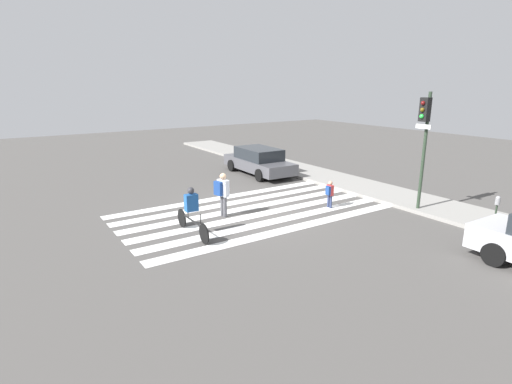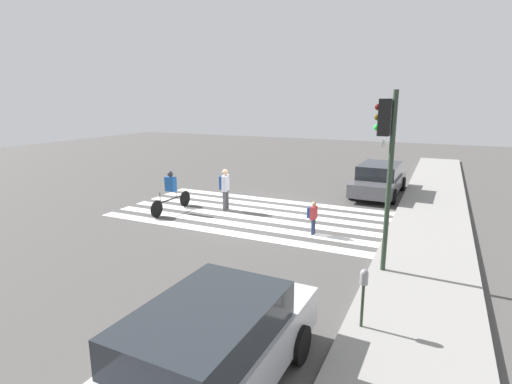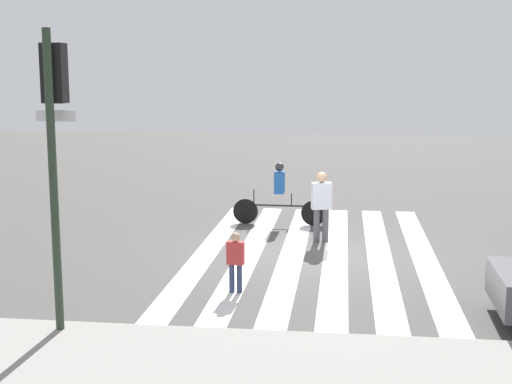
{
  "view_description": "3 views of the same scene",
  "coord_description": "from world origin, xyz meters",
  "px_view_note": "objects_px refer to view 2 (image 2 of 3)",
  "views": [
    {
      "loc": [
        12.26,
        -7.87,
        4.72
      ],
      "look_at": [
        0.89,
        -0.38,
        1.04
      ],
      "focal_mm": 28.0,
      "sensor_mm": 36.0,
      "label": 1
    },
    {
      "loc": [
        13.15,
        6.4,
        4.24
      ],
      "look_at": [
        -0.06,
        0.19,
        0.86
      ],
      "focal_mm": 28.0,
      "sensor_mm": 36.0,
      "label": 2
    },
    {
      "loc": [
        -0.6,
        14.88,
        3.87
      ],
      "look_at": [
        1.16,
        0.76,
        1.46
      ],
      "focal_mm": 50.0,
      "sensor_mm": 36.0,
      "label": 3
    }
  ],
  "objects_px": {
    "cyclist_far_lane": "(171,190)",
    "car_parked_far_curb": "(379,179)",
    "parking_meter": "(364,286)",
    "pedestrian_adult_yellow_jacket": "(313,215)",
    "pedestrian_adult_blue_shirt": "(225,186)",
    "traffic_light": "(386,149)",
    "car_parked_silver_sedan": "(207,354)"
  },
  "relations": [
    {
      "from": "pedestrian_adult_yellow_jacket",
      "to": "car_parked_far_curb",
      "type": "bearing_deg",
      "value": 178.84
    },
    {
      "from": "pedestrian_adult_blue_shirt",
      "to": "cyclist_far_lane",
      "type": "distance_m",
      "value": 2.07
    },
    {
      "from": "cyclist_far_lane",
      "to": "parking_meter",
      "type": "bearing_deg",
      "value": 58.26
    },
    {
      "from": "parking_meter",
      "to": "car_parked_far_curb",
      "type": "bearing_deg",
      "value": -172.97
    },
    {
      "from": "traffic_light",
      "to": "car_parked_far_curb",
      "type": "bearing_deg",
      "value": -171.62
    },
    {
      "from": "cyclist_far_lane",
      "to": "car_parked_far_curb",
      "type": "relative_size",
      "value": 0.5
    },
    {
      "from": "cyclist_far_lane",
      "to": "car_parked_silver_sedan",
      "type": "distance_m",
      "value": 10.35
    },
    {
      "from": "cyclist_far_lane",
      "to": "traffic_light",
      "type": "bearing_deg",
      "value": 73.9
    },
    {
      "from": "traffic_light",
      "to": "pedestrian_adult_blue_shirt",
      "type": "bearing_deg",
      "value": -119.47
    },
    {
      "from": "cyclist_far_lane",
      "to": "car_parked_far_curb",
      "type": "distance_m",
      "value": 9.33
    },
    {
      "from": "parking_meter",
      "to": "cyclist_far_lane",
      "type": "bearing_deg",
      "value": -122.58
    },
    {
      "from": "pedestrian_adult_yellow_jacket",
      "to": "cyclist_far_lane",
      "type": "relative_size",
      "value": 0.45
    },
    {
      "from": "pedestrian_adult_yellow_jacket",
      "to": "car_parked_silver_sedan",
      "type": "distance_m",
      "value": 7.76
    },
    {
      "from": "cyclist_far_lane",
      "to": "car_parked_far_curb",
      "type": "height_order",
      "value": "cyclist_far_lane"
    },
    {
      "from": "cyclist_far_lane",
      "to": "car_parked_silver_sedan",
      "type": "relative_size",
      "value": 0.52
    },
    {
      "from": "car_parked_far_curb",
      "to": "car_parked_silver_sedan",
      "type": "relative_size",
      "value": 1.03
    },
    {
      "from": "parking_meter",
      "to": "car_parked_far_curb",
      "type": "xyz_separation_m",
      "value": [
        -11.64,
        -1.44,
        -0.22
      ]
    },
    {
      "from": "parking_meter",
      "to": "pedestrian_adult_yellow_jacket",
      "type": "bearing_deg",
      "value": -153.49
    },
    {
      "from": "car_parked_far_curb",
      "to": "car_parked_silver_sedan",
      "type": "height_order",
      "value": "car_parked_silver_sedan"
    },
    {
      "from": "parking_meter",
      "to": "traffic_light",
      "type": "bearing_deg",
      "value": -177.25
    },
    {
      "from": "traffic_light",
      "to": "pedestrian_adult_blue_shirt",
      "type": "relative_size",
      "value": 2.75
    },
    {
      "from": "parking_meter",
      "to": "pedestrian_adult_blue_shirt",
      "type": "distance_m",
      "value": 9.15
    },
    {
      "from": "parking_meter",
      "to": "pedestrian_adult_yellow_jacket",
      "type": "xyz_separation_m",
      "value": [
        -5.03,
        -2.51,
        -0.32
      ]
    },
    {
      "from": "pedestrian_adult_yellow_jacket",
      "to": "cyclist_far_lane",
      "type": "height_order",
      "value": "cyclist_far_lane"
    },
    {
      "from": "parking_meter",
      "to": "pedestrian_adult_yellow_jacket",
      "type": "distance_m",
      "value": 5.63
    },
    {
      "from": "pedestrian_adult_yellow_jacket",
      "to": "pedestrian_adult_blue_shirt",
      "type": "bearing_deg",
      "value": -100.96
    },
    {
      "from": "pedestrian_adult_yellow_jacket",
      "to": "car_parked_far_curb",
      "type": "relative_size",
      "value": 0.23
    },
    {
      "from": "car_parked_silver_sedan",
      "to": "pedestrian_adult_yellow_jacket",
      "type": "bearing_deg",
      "value": -172.34
    },
    {
      "from": "pedestrian_adult_yellow_jacket",
      "to": "traffic_light",
      "type": "bearing_deg",
      "value": 54.91
    },
    {
      "from": "parking_meter",
      "to": "pedestrian_adult_blue_shirt",
      "type": "xyz_separation_m",
      "value": [
        -6.41,
        -6.52,
        -0.0
      ]
    },
    {
      "from": "traffic_light",
      "to": "cyclist_far_lane",
      "type": "xyz_separation_m",
      "value": [
        -2.47,
        -8.12,
        -2.27
      ]
    },
    {
      "from": "traffic_light",
      "to": "pedestrian_adult_blue_shirt",
      "type": "distance_m",
      "value": 7.65
    }
  ]
}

